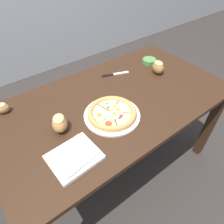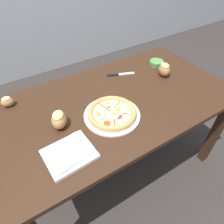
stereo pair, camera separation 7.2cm
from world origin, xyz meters
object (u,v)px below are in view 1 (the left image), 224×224
(ramekin_bowl, at_px, (149,61))
(dining_table, at_px, (114,111))
(knife_main, at_px, (115,74))
(pizza, at_px, (112,113))
(bread_piece_near, at_px, (158,67))
(bread_piece_mid, at_px, (60,123))
(bread_piece_far, at_px, (3,108))
(napkin_folded, at_px, (74,156))

(ramekin_bowl, bearing_deg, dining_table, -158.98)
(knife_main, bearing_deg, pizza, -109.27)
(ramekin_bowl, bearing_deg, bread_piece_near, -110.67)
(pizza, distance_m, ramekin_bowl, 0.65)
(bread_piece_mid, xyz_separation_m, bread_piece_far, (-0.20, 0.32, -0.02))
(bread_piece_far, height_order, knife_main, bread_piece_far)
(bread_piece_near, bearing_deg, napkin_folded, -161.69)
(ramekin_bowl, height_order, bread_piece_far, bread_piece_far)
(pizza, bearing_deg, ramekin_bowl, 26.71)
(napkin_folded, bearing_deg, bread_piece_near, 18.31)
(ramekin_bowl, distance_m, knife_main, 0.31)
(dining_table, distance_m, napkin_folded, 0.48)
(dining_table, relative_size, napkin_folded, 6.32)
(knife_main, bearing_deg, bread_piece_near, -12.23)
(bread_piece_far, xyz_separation_m, knife_main, (0.75, -0.07, -0.03))
(bread_piece_near, bearing_deg, pizza, -163.38)
(bread_piece_mid, bearing_deg, bread_piece_near, 5.46)
(pizza, bearing_deg, bread_piece_near, 16.62)
(bread_piece_far, bearing_deg, bread_piece_near, -13.33)
(bread_piece_far, relative_size, knife_main, 0.43)
(napkin_folded, distance_m, bread_piece_mid, 0.21)
(pizza, bearing_deg, dining_table, 47.31)
(dining_table, bearing_deg, pizza, -132.69)
(bread_piece_near, bearing_deg, bread_piece_mid, -174.54)
(napkin_folded, height_order, bread_piece_far, bread_piece_far)
(dining_table, bearing_deg, knife_main, 51.30)
(pizza, height_order, napkin_folded, pizza)
(dining_table, relative_size, ramekin_bowl, 13.61)
(dining_table, relative_size, knife_main, 7.64)
(napkin_folded, xyz_separation_m, bread_piece_near, (0.84, 0.28, 0.03))
(dining_table, distance_m, ramekin_bowl, 0.53)
(bread_piece_mid, bearing_deg, knife_main, 24.01)
(bread_piece_near, bearing_deg, bread_piece_far, 166.67)
(dining_table, height_order, ramekin_bowl, ramekin_bowl)
(dining_table, bearing_deg, bread_piece_far, 153.20)
(dining_table, height_order, knife_main, knife_main)
(bread_piece_near, bearing_deg, ramekin_bowl, 69.33)
(ramekin_bowl, bearing_deg, knife_main, 173.88)
(bread_piece_far, bearing_deg, napkin_folded, -71.99)
(ramekin_bowl, distance_m, bread_piece_near, 0.15)
(ramekin_bowl, relative_size, bread_piece_mid, 0.84)
(ramekin_bowl, distance_m, napkin_folded, 0.98)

